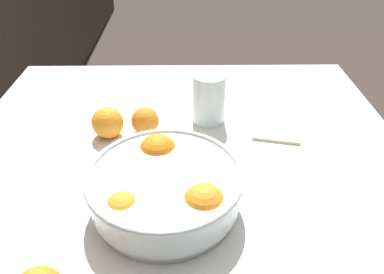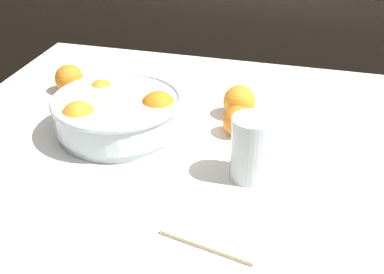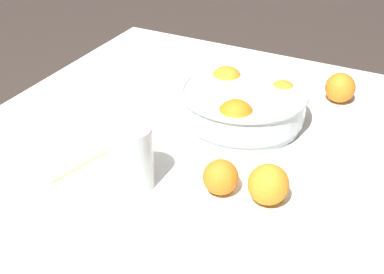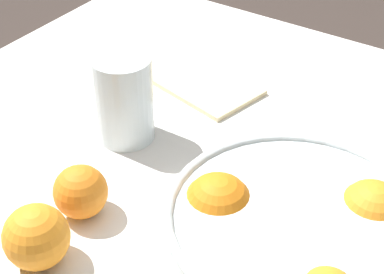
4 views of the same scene
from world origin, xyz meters
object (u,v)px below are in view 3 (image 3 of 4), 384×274
juice_glass (131,160)px  orange_loose_near_bowl (221,177)px  fruit_bowl (243,103)px  orange_loose_front (340,88)px  orange_loose_aside (268,184)px

juice_glass → orange_loose_near_bowl: 0.17m
fruit_bowl → orange_loose_front: bearing=140.0°
juice_glass → orange_loose_near_bowl: bearing=109.7°
fruit_bowl → juice_glass: (0.32, -0.10, 0.01)m
orange_loose_near_bowl → orange_loose_front: size_ratio=0.93×
orange_loose_near_bowl → orange_loose_front: orange_loose_front is taller
juice_glass → orange_loose_near_bowl: juice_glass is taller
orange_loose_near_bowl → orange_loose_front: (-0.47, 0.11, 0.00)m
fruit_bowl → orange_loose_aside: (0.25, 0.15, -0.01)m
juice_glass → orange_loose_front: bearing=152.8°
orange_loose_near_bowl → orange_loose_front: bearing=166.8°
fruit_bowl → orange_loose_front: size_ratio=3.95×
juice_glass → orange_loose_aside: juice_glass is taller
juice_glass → orange_loose_near_bowl: size_ratio=1.89×
juice_glass → orange_loose_aside: bearing=105.9°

